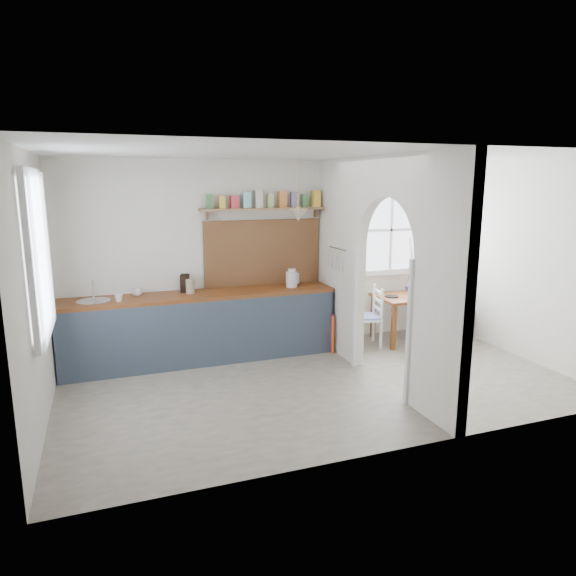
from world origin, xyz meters
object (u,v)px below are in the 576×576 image
object	(u,v)px
chair_left	(366,316)
chair_right	(458,308)
vase	(411,285)
dining_table	(412,318)
kettle	(292,278)

from	to	relation	value
chair_left	chair_right	world-z (taller)	chair_left
chair_left	vase	world-z (taller)	vase
chair_right	vase	size ratio (longest dim) A/B	4.25
chair_right	chair_left	bearing A→B (deg)	107.39
dining_table	chair_right	xyz separation A→B (m)	(0.82, 0.01, 0.07)
dining_table	vase	world-z (taller)	vase
dining_table	chair_left	bearing A→B (deg)	-179.35
dining_table	chair_left	world-z (taller)	chair_left
dining_table	kettle	bearing A→B (deg)	175.84
chair_right	kettle	world-z (taller)	kettle
dining_table	chair_left	size ratio (longest dim) A/B	1.27
dining_table	chair_right	distance (m)	0.82
chair_left	dining_table	bearing A→B (deg)	101.01
chair_right	kettle	bearing A→B (deg)	103.75
kettle	vase	xyz separation A→B (m)	(1.93, 0.03, -0.24)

